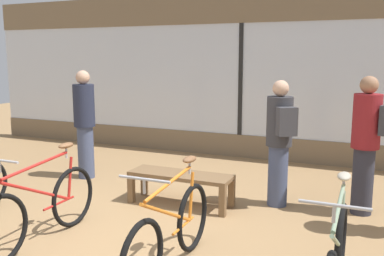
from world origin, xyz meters
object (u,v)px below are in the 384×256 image
(bicycle_left, at_px, (41,208))
(display_bench, at_px, (181,179))
(customer_mid_floor, at_px, (280,139))
(customer_by_window, at_px, (85,122))
(bicycle_right, at_px, (171,232))
(customer_near_rack, at_px, (367,141))

(bicycle_left, distance_m, display_bench, 1.88)
(customer_mid_floor, bearing_deg, customer_by_window, 178.46)
(bicycle_right, xyz_separation_m, display_bench, (-0.68, 1.68, -0.03))
(display_bench, xyz_separation_m, customer_mid_floor, (1.20, 0.49, 0.54))
(customer_near_rack, xyz_separation_m, customer_by_window, (-4.24, -0.04, -0.02))
(bicycle_left, height_order, bicycle_right, bicycle_left)
(display_bench, xyz_separation_m, customer_by_window, (-1.98, 0.58, 0.57))
(customer_near_rack, distance_m, customer_mid_floor, 1.07)
(display_bench, bearing_deg, customer_near_rack, 15.37)
(customer_by_window, height_order, customer_mid_floor, customer_by_window)
(bicycle_left, distance_m, customer_mid_floor, 3.03)
(display_bench, bearing_deg, bicycle_left, -117.17)
(bicycle_right, distance_m, customer_by_window, 3.53)
(bicycle_right, bearing_deg, customer_near_rack, 55.56)
(bicycle_left, relative_size, customer_mid_floor, 1.06)
(customer_near_rack, height_order, customer_mid_floor, customer_near_rack)
(customer_near_rack, bearing_deg, bicycle_right, -124.44)
(bicycle_left, relative_size, display_bench, 1.27)
(bicycle_right, bearing_deg, customer_mid_floor, 76.50)
(bicycle_left, bearing_deg, bicycle_right, -0.33)
(bicycle_right, bearing_deg, bicycle_left, 179.67)
(display_bench, bearing_deg, customer_mid_floor, 22.21)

